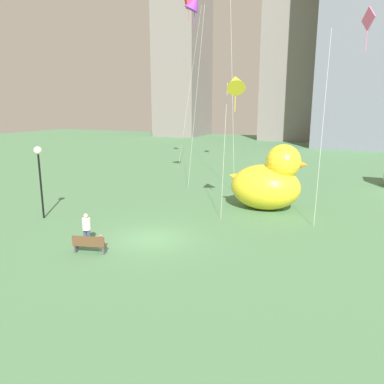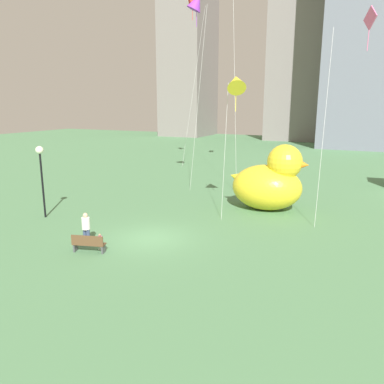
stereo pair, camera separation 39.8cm
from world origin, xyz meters
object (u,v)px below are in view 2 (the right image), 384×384
Objects in this scene: giant_inflatable_duck at (270,182)px; kite_yellow at (236,82)px; lamppost at (41,162)px; kite_pink at (366,29)px; person_child at (100,241)px; person_adult at (86,227)px; kite_purple at (197,3)px; kite_red at (193,4)px; park_bench at (88,243)px.

kite_yellow reaches higher than giant_inflatable_duck.
kite_pink reaches higher than lamppost.
giant_inflatable_duck is (5.71, 10.87, 1.44)m from person_child.
kite_purple is at bearing 89.14° from person_adult.
lamppost is (-6.78, 3.08, 3.05)m from person_child.
kite_purple is (5.09, -10.25, -2.62)m from kite_red.
kite_purple is at bearing 92.53° from park_bench.
giant_inflatable_duck is 14.80m from lamppost.
person_child is 29.60m from kite_red.
park_bench is 19.75m from kite_purple.
kite_yellow is 9.63m from kite_purple.
kite_yellow is at bearing 55.56° from person_adult.
park_bench is 0.37× the size of lamppost.
kite_pink reaches higher than person_child.
kite_yellow is (-1.60, -2.82, 6.38)m from giant_inflatable_duck.
person_child is 0.09× the size of kite_yellow.
park_bench is at bearing -117.53° from kite_yellow.
park_bench is 0.14× the size of kite_pink.
person_child is 0.07× the size of kite_pink.
kite_red is 1.95× the size of kite_yellow.
kite_purple is (-6.66, 2.72, 12.41)m from giant_inflatable_duck.
kite_red is (0.74, 20.77, 13.41)m from lamppost.
lamppost is 16.15m from kite_purple.
lamppost reaches higher than person_child.
kite_pink is at bearing 22.06° from lamppost.
lamppost is 24.73m from kite_red.
park_bench is 12.39m from kite_yellow.
kite_purple is (-0.95, 13.59, 13.85)m from person_child.
person_child is 11.96m from kite_yellow.
kite_purple reaches higher than kite_yellow.
person_adult is 0.37× the size of lamppost.
lamppost reaches higher than park_bench.
person_adult is 1.29m from person_child.
person_child is at bearing -18.07° from person_adult.
person_adult is at bearing -124.44° from kite_yellow.
person_adult is 0.14× the size of kite_pink.
person_child is at bearing -24.46° from lamppost.
kite_red is at bearing 103.21° from park_bench.
kite_pink is 0.69× the size of kite_red.
kite_purple reaches higher than park_bench.
lamppost is at bearing -148.05° from giant_inflatable_duck.
kite_purple is (-5.07, 5.54, 6.02)m from kite_yellow.
kite_red is at bearing 122.73° from kite_yellow.
giant_inflatable_duck reaches higher than park_bench.
kite_yellow is (4.11, 8.05, 7.82)m from person_child.
kite_red is (-6.04, 23.85, 16.46)m from person_child.
person_child is 0.16× the size of giant_inflatable_duck.
kite_yellow is at bearing -47.57° from kite_purple.
kite_red reaches higher than person_child.
kite_purple is at bearing 61.01° from lamppost.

